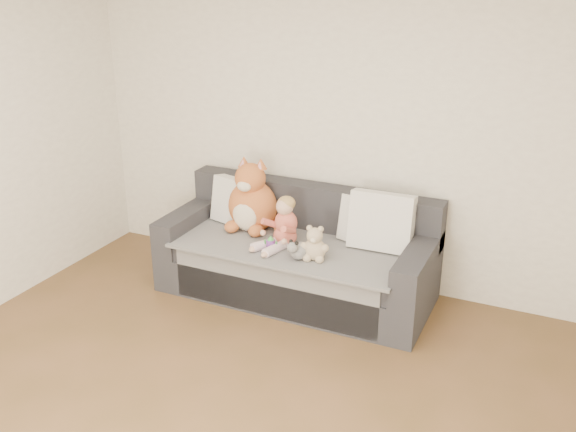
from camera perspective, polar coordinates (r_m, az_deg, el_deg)
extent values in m
plane|color=beige|center=(5.26, 4.60, 7.60)|extent=(4.50, 0.00, 4.50)
cube|color=#252529|center=(5.31, 0.68, -5.48)|extent=(2.20, 0.90, 0.30)
cube|color=#252529|center=(5.19, 0.56, -3.41)|extent=(1.90, 0.80, 0.15)
cube|color=#252529|center=(5.40, 2.23, 0.79)|extent=(2.20, 0.20, 0.40)
cube|color=#252529|center=(5.63, -8.63, -0.75)|extent=(0.20, 0.90, 0.30)
cube|color=#252529|center=(4.90, 11.46, -4.49)|extent=(0.20, 0.90, 0.30)
cube|color=gray|center=(5.14, 0.47, -2.61)|extent=(1.85, 0.88, 0.02)
cube|color=gray|center=(4.92, -1.43, -6.82)|extent=(1.70, 0.02, 0.41)
cube|color=silver|center=(5.49, -4.74, 1.29)|extent=(0.47, 0.30, 0.41)
cube|color=silver|center=(5.12, 6.78, -0.47)|extent=(0.44, 0.29, 0.39)
cube|color=silver|center=(5.03, 8.31, -0.47)|extent=(0.50, 0.24, 0.47)
ellipsoid|color=#CB5D47|center=(5.10, -0.25, -1.76)|extent=(0.19, 0.16, 0.16)
ellipsoid|color=#CB5D47|center=(5.06, -0.18, -0.58)|extent=(0.18, 0.16, 0.20)
ellipsoid|color=#DBAA8C|center=(5.00, -0.29, 0.85)|extent=(0.14, 0.14, 0.14)
ellipsoid|color=tan|center=(5.00, -0.14, 1.15)|extent=(0.14, 0.14, 0.11)
cylinder|color=#CB5D47|center=(5.09, -1.43, -0.68)|extent=(0.16, 0.18, 0.12)
cylinder|color=#CB5D47|center=(4.96, 0.04, -1.26)|extent=(0.06, 0.19, 0.12)
ellipsoid|color=#DBAA8C|center=(5.08, -2.24, -1.50)|extent=(0.05, 0.05, 0.05)
ellipsoid|color=#DBAA8C|center=(4.92, -0.34, -2.28)|extent=(0.05, 0.05, 0.05)
cylinder|color=#E5B2C6|center=(5.04, -2.04, -2.54)|extent=(0.18, 0.25, 0.08)
cylinder|color=#E5B2C6|center=(4.97, -1.17, -2.91)|extent=(0.12, 0.25, 0.08)
ellipsoid|color=#DBAA8C|center=(4.98, -3.16, -2.94)|extent=(0.05, 0.08, 0.04)
ellipsoid|color=#DBAA8C|center=(4.89, -2.07, -3.42)|extent=(0.05, 0.08, 0.04)
ellipsoid|color=#A15923|center=(5.39, -3.16, 0.88)|extent=(0.42, 0.36, 0.45)
ellipsoid|color=beige|center=(5.28, -3.86, 0.03)|extent=(0.22, 0.10, 0.25)
ellipsoid|color=#A15923|center=(5.28, -3.38, 3.36)|extent=(0.26, 0.26, 0.26)
ellipsoid|color=beige|center=(5.19, -3.93, 2.66)|extent=(0.12, 0.08, 0.09)
cone|color=#A15923|center=(5.31, -3.94, 4.86)|extent=(0.10, 0.10, 0.09)
cone|color=pink|center=(5.30, -4.02, 4.75)|extent=(0.06, 0.06, 0.06)
cone|color=#A15923|center=(5.24, -2.42, 4.67)|extent=(0.10, 0.10, 0.09)
cone|color=pink|center=(5.23, -2.50, 4.56)|extent=(0.06, 0.06, 0.06)
ellipsoid|color=#A15923|center=(5.35, -5.00, -0.93)|extent=(0.12, 0.15, 0.10)
ellipsoid|color=#A15923|center=(5.26, -2.86, -1.31)|extent=(0.12, 0.15, 0.10)
cylinder|color=#A15923|center=(5.41, -0.96, -0.67)|extent=(0.21, 0.28, 0.10)
ellipsoid|color=tan|center=(4.85, 2.39, -2.98)|extent=(0.17, 0.15, 0.17)
ellipsoid|color=tan|center=(4.79, 2.39, -1.76)|extent=(0.12, 0.12, 0.12)
ellipsoid|color=tan|center=(4.79, 1.92, -1.08)|extent=(0.05, 0.05, 0.05)
ellipsoid|color=tan|center=(4.77, 2.92, -1.17)|extent=(0.05, 0.05, 0.05)
ellipsoid|color=beige|center=(4.75, 2.27, -2.14)|extent=(0.05, 0.05, 0.05)
ellipsoid|color=tan|center=(4.83, 1.42, -2.70)|extent=(0.06, 0.06, 0.06)
ellipsoid|color=tan|center=(4.81, 3.28, -2.88)|extent=(0.06, 0.06, 0.06)
ellipsoid|color=tan|center=(4.83, 1.70, -3.75)|extent=(0.07, 0.07, 0.07)
ellipsoid|color=tan|center=(4.82, 2.82, -3.86)|extent=(0.07, 0.07, 0.07)
ellipsoid|color=white|center=(4.87, 1.06, -3.12)|extent=(0.14, 0.18, 0.13)
ellipsoid|color=white|center=(4.78, 0.39, -2.84)|extent=(0.08, 0.08, 0.08)
ellipsoid|color=black|center=(4.79, 0.26, -2.25)|extent=(0.03, 0.03, 0.03)
ellipsoid|color=black|center=(4.76, 0.77, -2.44)|extent=(0.03, 0.03, 0.03)
cylinder|color=#753798|center=(4.99, -1.55, -2.61)|extent=(0.07, 0.07, 0.09)
cone|color=green|center=(4.97, -1.56, -1.98)|extent=(0.07, 0.07, 0.04)
cylinder|color=green|center=(5.01, -2.06, -2.46)|extent=(0.02, 0.02, 0.06)
cylinder|color=green|center=(4.97, -1.04, -2.64)|extent=(0.02, 0.02, 0.06)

